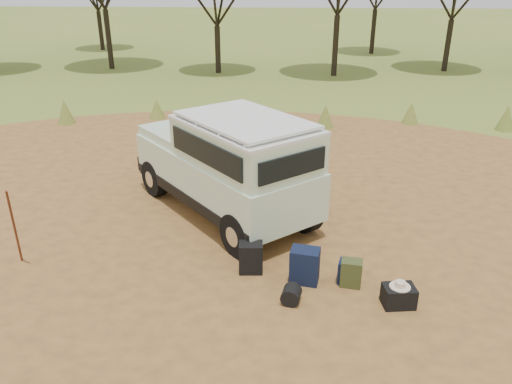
# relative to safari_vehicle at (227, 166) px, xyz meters

# --- Properties ---
(ground) EXTENTS (140.00, 140.00, 0.00)m
(ground) POSITION_rel_safari_vehicle_xyz_m (-0.50, -1.61, -1.12)
(ground) COLOR olive
(ground) RESTS_ON ground
(dirt_clearing) EXTENTS (23.00, 23.00, 0.01)m
(dirt_clearing) POSITION_rel_safari_vehicle_xyz_m (-0.50, -1.61, -1.11)
(dirt_clearing) COLOR olive
(dirt_clearing) RESTS_ON ground
(grass_fringe) EXTENTS (36.60, 1.60, 0.90)m
(grass_fringe) POSITION_rel_safari_vehicle_xyz_m (-0.38, 7.06, -0.71)
(grass_fringe) COLOR olive
(grass_fringe) RESTS_ON ground
(safari_vehicle) EXTENTS (4.47, 4.78, 2.31)m
(safari_vehicle) POSITION_rel_safari_vehicle_xyz_m (0.00, 0.00, 0.00)
(safari_vehicle) COLOR silver
(safari_vehicle) RESTS_ON ground
(walking_staff) EXTENTS (0.31, 0.47, 1.60)m
(walking_staff) POSITION_rel_safari_vehicle_xyz_m (-3.45, -2.40, -0.32)
(walking_staff) COLOR #5E3416
(walking_staff) RESTS_ON ground
(backpack_black) EXTENTS (0.43, 0.33, 0.57)m
(backpack_black) POSITION_rel_safari_vehicle_xyz_m (0.67, -2.28, -0.83)
(backpack_black) COLOR black
(backpack_black) RESTS_ON ground
(backpack_navy) EXTENTS (0.53, 0.42, 0.63)m
(backpack_navy) POSITION_rel_safari_vehicle_xyz_m (1.61, -2.53, -0.80)
(backpack_navy) COLOR #111737
(backpack_navy) RESTS_ON ground
(backpack_olive) EXTENTS (0.39, 0.30, 0.49)m
(backpack_olive) POSITION_rel_safari_vehicle_xyz_m (2.39, -2.59, -0.87)
(backpack_olive) COLOR #414721
(backpack_olive) RESTS_ON ground
(duffel_navy) EXTENTS (0.42, 0.35, 0.41)m
(duffel_navy) POSITION_rel_safari_vehicle_xyz_m (2.36, -2.52, -0.91)
(duffel_navy) COLOR #111737
(duffel_navy) RESTS_ON ground
(hard_case) EXTENTS (0.54, 0.42, 0.35)m
(hard_case) POSITION_rel_safari_vehicle_xyz_m (3.08, -3.10, -0.94)
(hard_case) COLOR black
(hard_case) RESTS_ON ground
(stuff_sack) EXTENTS (0.36, 0.36, 0.30)m
(stuff_sack) POSITION_rel_safari_vehicle_xyz_m (1.38, -3.14, -0.96)
(stuff_sack) COLOR black
(stuff_sack) RESTS_ON ground
(safari_hat) EXTENTS (0.33, 0.33, 0.10)m
(safari_hat) POSITION_rel_safari_vehicle_xyz_m (3.08, -3.10, -0.73)
(safari_hat) COLOR beige
(safari_hat) RESTS_ON hard_case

